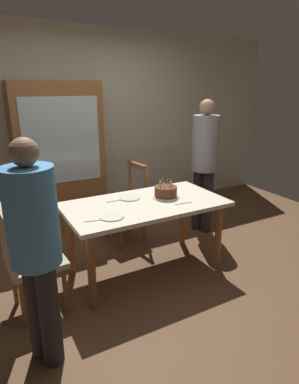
{
  "coord_description": "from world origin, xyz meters",
  "views": [
    {
      "loc": [
        -1.42,
        -2.66,
        1.85
      ],
      "look_at": [
        0.05,
        0.0,
        0.85
      ],
      "focal_mm": 30.62,
      "sensor_mm": 36.0,
      "label": 1
    }
  ],
  "objects": [
    {
      "name": "ground",
      "position": [
        0.0,
        0.0,
        0.0
      ],
      "size": [
        6.4,
        6.4,
        0.0
      ],
      "primitive_type": "plane",
      "color": "brown"
    },
    {
      "name": "dining_table",
      "position": [
        0.0,
        0.0,
        0.65
      ],
      "size": [
        1.57,
        0.84,
        0.75
      ],
      "color": "beige",
      "rests_on": "ground"
    },
    {
      "name": "plate_far_side",
      "position": [
        -0.08,
        0.19,
        0.76
      ],
      "size": [
        0.22,
        0.22,
        0.01
      ],
      "primitive_type": "cylinder",
      "color": "silver",
      "rests_on": "dining_table"
    },
    {
      "name": "chair_upholstered",
      "position": [
        -1.17,
        -0.11,
        0.53
      ],
      "size": [
        0.47,
        0.47,
        0.95
      ],
      "color": "tan",
      "rests_on": "ground"
    },
    {
      "name": "person_guest",
      "position": [
        1.13,
        0.53,
        0.96
      ],
      "size": [
        0.32,
        0.32,
        1.69
      ],
      "color": "#262328",
      "rests_on": "ground"
    },
    {
      "name": "birthday_cake",
      "position": [
        0.26,
        0.04,
        0.8
      ],
      "size": [
        0.28,
        0.28,
        0.18
      ],
      "color": "silver",
      "rests_on": "dining_table"
    },
    {
      "name": "china_cabinet",
      "position": [
        -0.43,
        1.56,
        0.95
      ],
      "size": [
        1.1,
        0.45,
        1.9
      ],
      "color": "brown",
      "rests_on": "ground"
    },
    {
      "name": "back_wall",
      "position": [
        0.0,
        1.85,
        1.3
      ],
      "size": [
        6.4,
        0.1,
        2.6
      ],
      "primitive_type": "cube",
      "color": "beige",
      "rests_on": "ground"
    },
    {
      "name": "person_celebrant",
      "position": [
        -1.16,
        -0.68,
        0.89
      ],
      "size": [
        0.32,
        0.32,
        1.57
      ],
      "color": "#262328",
      "rests_on": "ground"
    },
    {
      "name": "fork_near_celebrant",
      "position": [
        -0.59,
        -0.19,
        0.75
      ],
      "size": [
        0.18,
        0.06,
        0.01
      ],
      "primitive_type": "cube",
      "rotation": [
        0.0,
        0.0,
        -0.22
      ],
      "color": "silver",
      "rests_on": "dining_table"
    },
    {
      "name": "fork_near_guest",
      "position": [
        0.31,
        -0.21,
        0.75
      ],
      "size": [
        0.18,
        0.04,
        0.01
      ],
      "primitive_type": "cube",
      "rotation": [
        0.0,
        0.0,
        -0.11
      ],
      "color": "silver",
      "rests_on": "dining_table"
    },
    {
      "name": "plate_near_celebrant",
      "position": [
        -0.43,
        -0.19,
        0.76
      ],
      "size": [
        0.22,
        0.22,
        0.01
      ],
      "primitive_type": "cylinder",
      "color": "silver",
      "rests_on": "dining_table"
    },
    {
      "name": "chair_spindle_back",
      "position": [
        0.15,
        0.74,
        0.46
      ],
      "size": [
        0.5,
        0.5,
        0.95
      ],
      "color": "beige",
      "rests_on": "ground"
    },
    {
      "name": "fork_far_side",
      "position": [
        -0.24,
        0.18,
        0.75
      ],
      "size": [
        0.18,
        0.02,
        0.01
      ],
      "primitive_type": "cube",
      "rotation": [
        0.0,
        0.0,
        -0.01
      ],
      "color": "silver",
      "rests_on": "dining_table"
    }
  ]
}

